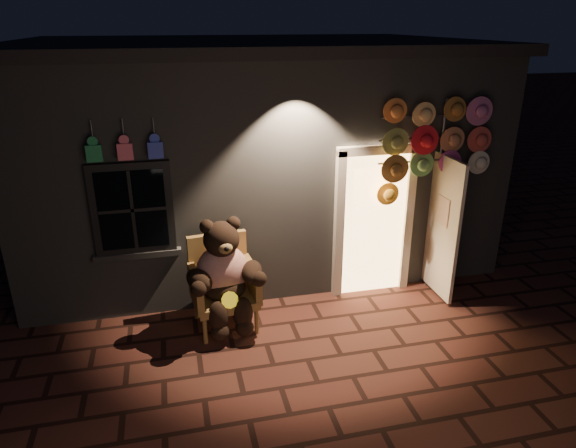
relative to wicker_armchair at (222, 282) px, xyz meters
name	(u,v)px	position (x,y,z in m)	size (l,w,h in m)	color
ground	(308,360)	(0.86, -1.06, -0.59)	(60.00, 60.00, 0.00)	#4D271D
shop_building	(250,143)	(0.87, 2.93, 1.15)	(7.30, 5.95, 3.51)	slate
wicker_armchair	(222,282)	(0.00, 0.00, 0.00)	(0.89, 0.82, 1.18)	olive
teddy_bear	(224,275)	(0.01, -0.15, 0.19)	(1.05, 0.86, 1.46)	#B22613
hat_rack	(434,145)	(2.94, 0.22, 1.60)	(1.59, 0.22, 2.81)	#59595E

